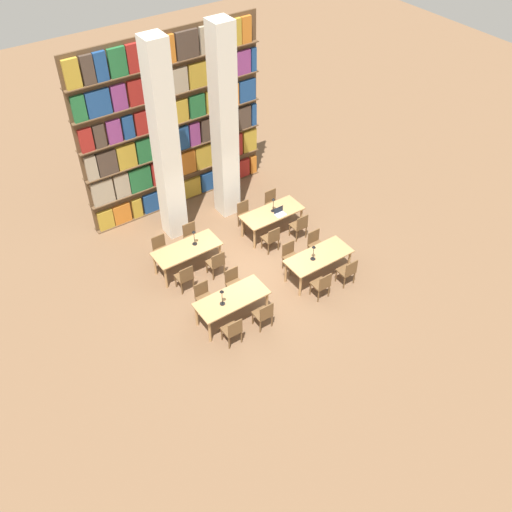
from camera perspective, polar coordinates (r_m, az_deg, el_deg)
name	(u,v)px	position (r m, az deg, el deg)	size (l,w,h in m)	color
ground_plane	(254,272)	(16.12, -0.24, -1.57)	(40.00, 40.00, 0.00)	brown
bookshelf_bank	(174,125)	(17.48, -8.22, 12.79)	(5.92, 0.35, 5.50)	brown
pillar_left	(165,145)	(15.94, -9.05, 10.86)	(0.60, 0.60, 6.00)	silver
pillar_center	(224,126)	(16.70, -3.20, 12.87)	(0.60, 0.60, 6.00)	silver
reading_table_0	(232,300)	(14.42, -2.43, -4.47)	(1.89, 0.81, 0.76)	tan
chair_0	(233,330)	(14.02, -2.35, -7.41)	(0.42, 0.40, 0.87)	brown
chair_1	(204,297)	(14.84, -5.23, -4.06)	(0.42, 0.40, 0.87)	brown
chair_2	(264,314)	(14.36, 0.78, -5.83)	(0.42, 0.40, 0.87)	brown
chair_3	(234,282)	(15.16, -2.22, -2.64)	(0.42, 0.40, 0.87)	brown
desk_lamp_0	(222,295)	(13.99, -3.43, -3.87)	(0.14, 0.14, 0.49)	black
reading_table_1	(319,258)	(15.64, 6.28, -0.22)	(1.89, 0.81, 0.76)	tan
chair_4	(322,284)	(15.19, 6.60, -2.83)	(0.42, 0.40, 0.87)	brown
chair_5	(290,256)	(15.94, 3.47, 0.03)	(0.42, 0.40, 0.87)	brown
chair_6	(348,271)	(15.66, 9.15, -1.49)	(0.42, 0.40, 0.87)	brown
chair_7	(316,244)	(16.39, 5.99, 1.23)	(0.42, 0.40, 0.87)	brown
desk_lamp_1	(314,250)	(15.24, 5.78, 0.60)	(0.14, 0.14, 0.48)	black
reading_table_2	(187,251)	(15.89, -6.92, 0.52)	(1.89, 0.81, 0.76)	tan
chair_8	(185,277)	(15.41, -7.12, -2.08)	(0.42, 0.40, 0.87)	brown
chair_9	(161,249)	(16.35, -9.47, 0.70)	(0.42, 0.40, 0.87)	brown
chair_10	(216,263)	(15.74, -3.99, -0.67)	(0.42, 0.40, 0.87)	brown
chair_11	(191,236)	(16.66, -6.47, 1.97)	(0.42, 0.40, 0.87)	brown
desk_lamp_2	(194,235)	(15.73, -6.22, 2.11)	(0.14, 0.14, 0.49)	black
reading_table_3	(272,214)	(17.04, 1.63, 4.17)	(1.89, 0.81, 0.76)	tan
chair_12	(271,238)	(16.50, 1.55, 1.80)	(0.42, 0.40, 0.87)	brown
chair_13	(245,214)	(17.38, -1.10, 4.21)	(0.42, 0.40, 0.87)	brown
chair_14	(300,225)	(16.99, 4.38, 3.06)	(0.42, 0.40, 0.87)	brown
chair_15	(272,203)	(17.84, 1.66, 5.36)	(0.42, 0.40, 0.87)	brown
desk_lamp_3	(273,202)	(16.83, 1.75, 5.39)	(0.14, 0.14, 0.48)	black
laptop	(280,213)	(16.89, 2.41, 4.31)	(0.32, 0.22, 0.21)	silver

